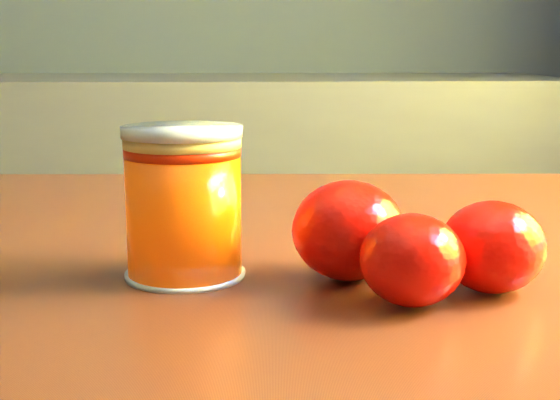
{
  "coord_description": "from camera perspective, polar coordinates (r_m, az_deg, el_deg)",
  "views": [
    {
      "loc": [
        0.79,
        -0.56,
        0.97
      ],
      "look_at": [
        0.81,
        -0.04,
        0.87
      ],
      "focal_mm": 50.0,
      "sensor_mm": 36.0,
      "label": 1
    }
  ],
  "objects": [
    {
      "name": "orange_back",
      "position": [
        0.5,
        15.27,
        -3.33
      ],
      "size": [
        0.09,
        0.09,
        0.06
      ],
      "primitive_type": "ellipsoid",
      "rotation": [
        0.0,
        0.0,
        -0.42
      ],
      "color": "red",
      "rests_on": "table"
    },
    {
      "name": "orange_front",
      "position": [
        0.52,
        5.03,
        -2.22
      ],
      "size": [
        0.08,
        0.08,
        0.07
      ],
      "primitive_type": "ellipsoid",
      "rotation": [
        0.0,
        0.0,
        0.06
      ],
      "color": "red",
      "rests_on": "table"
    },
    {
      "name": "juice_glass",
      "position": [
        0.52,
        -7.06,
        -0.24
      ],
      "size": [
        0.08,
        0.08,
        0.1
      ],
      "rotation": [
        0.0,
        0.0,
        -0.06
      ],
      "color": "#FD4C05",
      "rests_on": "table"
    },
    {
      "name": "orange_extra",
      "position": [
        0.47,
        9.64,
        -4.34
      ],
      "size": [
        0.07,
        0.07,
        0.06
      ],
      "primitive_type": "ellipsoid",
      "rotation": [
        0.0,
        0.0,
        0.14
      ],
      "color": "red",
      "rests_on": "table"
    },
    {
      "name": "table",
      "position": [
        0.63,
        14.26,
        -13.36
      ],
      "size": [
        1.12,
        0.8,
        0.82
      ],
      "rotation": [
        0.0,
        0.0,
        -0.03
      ],
      "color": "#5C2917",
      "rests_on": "ground"
    }
  ]
}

